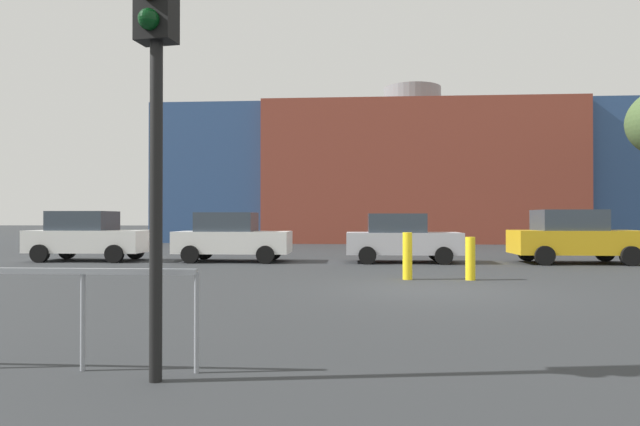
{
  "coord_description": "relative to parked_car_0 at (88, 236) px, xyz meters",
  "views": [
    {
      "loc": [
        -1.58,
        -11.96,
        1.54
      ],
      "look_at": [
        -2.91,
        7.99,
        1.72
      ],
      "focal_mm": 30.89,
      "sensor_mm": 36.0,
      "label": 1
    }
  ],
  "objects": [
    {
      "name": "ground_plane",
      "position": [
        11.24,
        -7.22,
        -0.89
      ],
      "size": [
        200.0,
        200.0,
        0.0
      ],
      "primitive_type": "plane",
      "color": "#2D3033"
    },
    {
      "name": "building_backdrop",
      "position": [
        13.57,
        19.89,
        3.51
      ],
      "size": [
        33.52,
        13.13,
        10.71
      ],
      "color": "brown",
      "rests_on": "ground_plane"
    },
    {
      "name": "parked_car_0",
      "position": [
        0.0,
        0.0,
        0.0
      ],
      "size": [
        4.12,
        2.02,
        1.78
      ],
      "color": "white",
      "rests_on": "ground_plane"
    },
    {
      "name": "parked_car_1",
      "position": [
        5.24,
        0.0,
        -0.02
      ],
      "size": [
        4.0,
        1.96,
        1.73
      ],
      "color": "white",
      "rests_on": "ground_plane"
    },
    {
      "name": "parked_car_2",
      "position": [
        11.2,
        -0.0,
        -0.05
      ],
      "size": [
        3.9,
        1.92,
        1.69
      ],
      "color": "silver",
      "rests_on": "ground_plane"
    },
    {
      "name": "parked_car_3",
      "position": [
        17.02,
        0.0,
        0.02
      ],
      "size": [
        4.2,
        2.06,
        1.82
      ],
      "color": "gold",
      "rests_on": "ground_plane"
    },
    {
      "name": "traffic_light_near_left",
      "position": [
        7.77,
        -14.14,
        2.12
      ],
      "size": [
        0.39,
        0.38,
        4.1
      ],
      "rotation": [
        0.0,
        0.0,
        -1.72
      ],
      "color": "black",
      "rests_on": "ground_plane"
    },
    {
      "name": "bollard_yellow_0",
      "position": [
        10.93,
        -5.33,
        -0.3
      ],
      "size": [
        0.24,
        0.24,
        1.18
      ],
      "primitive_type": "cylinder",
      "color": "yellow",
      "rests_on": "ground_plane"
    },
    {
      "name": "bollard_yellow_1",
      "position": [
        12.47,
        -5.34,
        -0.35
      ],
      "size": [
        0.24,
        0.24,
        1.07
      ],
      "primitive_type": "cylinder",
      "color": "yellow",
      "rests_on": "ground_plane"
    }
  ]
}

